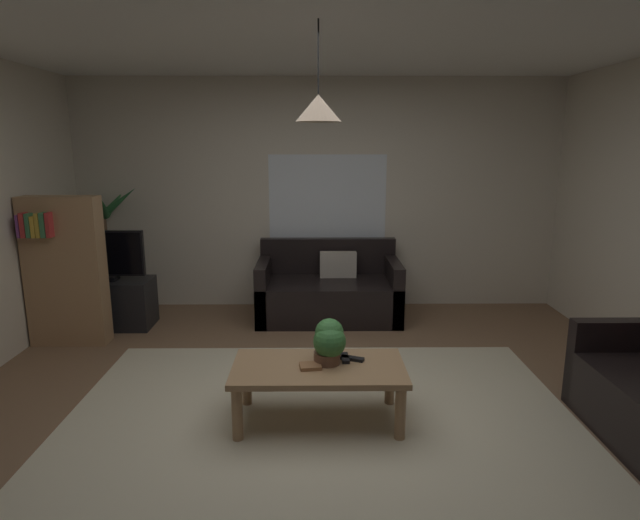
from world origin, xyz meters
TOP-DOWN VIEW (x-y plane):
  - floor at (0.00, 0.00)m, footprint 5.45×5.24m
  - rug at (0.00, -0.20)m, footprint 3.54×2.88m
  - wall_back at (0.00, 2.65)m, footprint 5.57×0.06m
  - ceiling at (0.00, 0.00)m, footprint 5.45×5.24m
  - window_pane at (0.11, 2.62)m, footprint 1.33×0.01m
  - couch_under_window at (0.11, 2.14)m, footprint 1.52×0.83m
  - coffee_table at (-0.01, -0.07)m, footprint 1.16×0.60m
  - book_on_table_0 at (-0.07, -0.10)m, footprint 0.16×0.13m
  - remote_on_table_0 at (0.22, 0.02)m, footprint 0.17×0.11m
  - remote_on_table_1 at (0.17, 0.03)m, footprint 0.06×0.16m
  - potted_plant_on_table at (0.06, -0.02)m, footprint 0.22×0.25m
  - tv_stand at (-2.17, 1.87)m, footprint 0.90×0.44m
  - tv at (-2.17, 1.85)m, footprint 0.82×0.16m
  - potted_palm_corner at (-2.35, 2.37)m, footprint 0.81×0.79m
  - bookshelf_corner at (-2.36, 1.40)m, footprint 0.70×0.31m
  - pendant_lamp at (-0.01, -0.07)m, footprint 0.28×0.28m

SIDE VIEW (x-z plane):
  - floor at x=0.00m, z-range -0.02..0.00m
  - rug at x=0.00m, z-range 0.00..0.01m
  - tv_stand at x=-2.17m, z-range 0.00..0.50m
  - couch_under_window at x=0.11m, z-range -0.13..0.69m
  - coffee_table at x=-0.01m, z-range 0.14..0.54m
  - remote_on_table_0 at x=0.22m, z-range 0.40..0.43m
  - remote_on_table_1 at x=0.17m, z-range 0.40..0.43m
  - book_on_table_0 at x=-0.07m, z-range 0.40..0.43m
  - potted_plant_on_table at x=0.06m, z-range 0.41..0.72m
  - potted_palm_corner at x=-2.35m, z-range -0.07..1.36m
  - bookshelf_corner at x=-2.36m, z-range 0.02..1.42m
  - tv at x=-2.17m, z-range 0.51..1.02m
  - window_pane at x=0.11m, z-range 0.80..1.74m
  - wall_back at x=0.00m, z-range 0.00..2.58m
  - pendant_lamp at x=-0.01m, z-range 1.78..2.37m
  - ceiling at x=0.00m, z-range 2.58..2.60m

